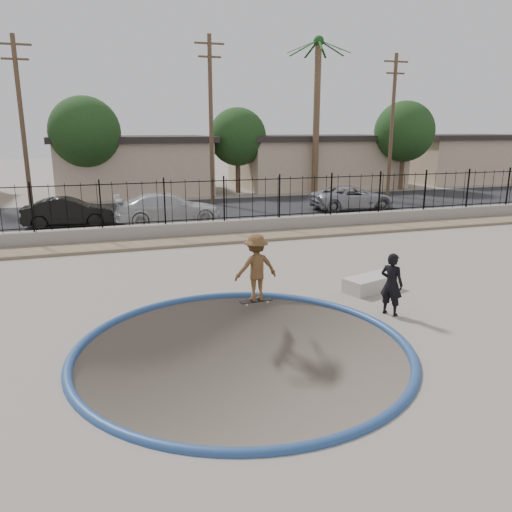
{
  "coord_description": "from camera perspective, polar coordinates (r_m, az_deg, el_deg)",
  "views": [
    {
      "loc": [
        -2.65,
        -10.11,
        4.43
      ],
      "look_at": [
        1.25,
        2.0,
        1.16
      ],
      "focal_mm": 35.0,
      "sensor_mm": 36.0,
      "label": 1
    }
  ],
  "objects": [
    {
      "name": "concrete_ledge",
      "position": [
        14.41,
        12.97,
        -3.06
      ],
      "size": [
        1.74,
        1.16,
        0.4
      ],
      "primitive_type": "cube",
      "rotation": [
        0.0,
        0.0,
        0.31
      ],
      "color": "#B3AB9F",
      "rests_on": "ground"
    },
    {
      "name": "street_tree_mid",
      "position": [
        35.46,
        -2.11,
        13.44
      ],
      "size": [
        3.96,
        3.96,
        5.83
      ],
      "color": "#473323",
      "rests_on": "ground"
    },
    {
      "name": "house_center",
      "position": [
        36.79,
        -13.9,
        10.16
      ],
      "size": [
        10.6,
        8.6,
        3.9
      ],
      "color": "tan",
      "rests_on": "ground"
    },
    {
      "name": "retaining_wall",
      "position": [
        21.0,
        -10.26,
        2.82
      ],
      "size": [
        42.0,
        0.45,
        0.6
      ],
      "primitive_type": "cube",
      "color": "gray",
      "rests_on": "ground"
    },
    {
      "name": "skater",
      "position": [
        12.81,
        0.0,
        -1.75
      ],
      "size": [
        1.16,
        0.71,
        1.74
      ],
      "primitive_type": "imported",
      "rotation": [
        0.0,
        0.0,
        3.2
      ],
      "color": "brown",
      "rests_on": "ground"
    },
    {
      "name": "coping_ring",
      "position": [
        10.48,
        -1.5,
        -10.63
      ],
      "size": [
        7.04,
        7.04,
        0.2
      ],
      "primitive_type": "torus",
      "color": "navy",
      "rests_on": "ground"
    },
    {
      "name": "utility_pole_right",
      "position": [
        34.58,
        15.28,
        14.37
      ],
      "size": [
        1.7,
        0.24,
        9.0
      ],
      "color": "#473323",
      "rests_on": "ground"
    },
    {
      "name": "car_c",
      "position": [
        24.02,
        -9.97,
        5.37
      ],
      "size": [
        4.94,
        2.02,
        1.43
      ],
      "primitive_type": "imported",
      "rotation": [
        0.0,
        0.0,
        1.57
      ],
      "color": "silver",
      "rests_on": "street"
    },
    {
      "name": "house_east",
      "position": [
        40.3,
        6.71,
        10.81
      ],
      "size": [
        12.6,
        8.6,
        3.9
      ],
      "color": "tan",
      "rests_on": "ground"
    },
    {
      "name": "utility_pole_left",
      "position": [
        29.31,
        -25.17,
        13.62
      ],
      "size": [
        1.7,
        0.24,
        9.0
      ],
      "color": "#473323",
      "rests_on": "ground"
    },
    {
      "name": "ground",
      "position": [
        22.95,
        -10.69,
        0.2
      ],
      "size": [
        120.0,
        120.0,
        2.2
      ],
      "primitive_type": "cube",
      "color": "gray",
      "rests_on": "ground"
    },
    {
      "name": "car_d",
      "position": [
        28.39,
        10.95,
        6.57
      ],
      "size": [
        4.72,
        2.21,
        1.31
      ],
      "primitive_type": "imported",
      "rotation": [
        0.0,
        0.0,
        1.58
      ],
      "color": "#96979E",
      "rests_on": "street"
    },
    {
      "name": "videographer",
      "position": [
        12.51,
        15.23,
        -3.12
      ],
      "size": [
        0.62,
        0.67,
        1.55
      ],
      "primitive_type": "imported",
      "rotation": [
        0.0,
        0.0,
        2.16
      ],
      "color": "black",
      "rests_on": "ground"
    },
    {
      "name": "car_b",
      "position": [
        24.57,
        -20.62,
        4.74
      ],
      "size": [
        4.05,
        1.52,
        1.32
      ],
      "primitive_type": "imported",
      "rotation": [
        0.0,
        0.0,
        1.54
      ],
      "color": "black",
      "rests_on": "street"
    },
    {
      "name": "bowl_pit",
      "position": [
        10.48,
        -1.5,
        -10.63
      ],
      "size": [
        6.84,
        6.84,
        1.8
      ],
      "primitive_type": null,
      "color": "#463E36",
      "rests_on": "ground"
    },
    {
      "name": "utility_pole_mid",
      "position": [
        29.87,
        -5.17,
        15.35
      ],
      "size": [
        1.7,
        0.24,
        9.5
      ],
      "color": "#473323",
      "rests_on": "ground"
    },
    {
      "name": "street_tree_right",
      "position": [
        38.73,
        16.6,
        13.47
      ],
      "size": [
        4.32,
        4.32,
        6.36
      ],
      "color": "#473323",
      "rests_on": "ground"
    },
    {
      "name": "fence",
      "position": [
        20.79,
        -10.4,
        6.06
      ],
      "size": [
        40.0,
        0.04,
        1.8
      ],
      "color": "black",
      "rests_on": "retaining_wall"
    },
    {
      "name": "palm_right",
      "position": [
        35.42,
        7.03,
        18.99
      ],
      "size": [
        2.3,
        2.3,
        10.3
      ],
      "color": "brown",
      "rests_on": "ground"
    },
    {
      "name": "house_east_far",
      "position": [
        47.81,
        22.44,
        10.4
      ],
      "size": [
        11.6,
        8.6,
        3.9
      ],
      "color": "tan",
      "rests_on": "ground"
    },
    {
      "name": "skateboard",
      "position": [
        13.06,
        0.0,
        -5.15
      ],
      "size": [
        0.88,
        0.27,
        0.07
      ],
      "rotation": [
        0.0,
        0.0,
        0.06
      ],
      "color": "black",
      "rests_on": "ground"
    },
    {
      "name": "street_tree_left",
      "position": [
        33.12,
        -18.98,
        13.23
      ],
      "size": [
        4.32,
        4.32,
        6.36
      ],
      "color": "#473323",
      "rests_on": "ground"
    },
    {
      "name": "street",
      "position": [
        27.6,
        -12.15,
        4.88
      ],
      "size": [
        90.0,
        8.0,
        0.04
      ],
      "primitive_type": "cube",
      "color": "black",
      "rests_on": "ground"
    },
    {
      "name": "rock_strip",
      "position": [
        19.98,
        -9.79,
        1.54
      ],
      "size": [
        42.0,
        1.6,
        0.11
      ],
      "primitive_type": "cube",
      "color": "#8A785A",
      "rests_on": "ground"
    }
  ]
}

